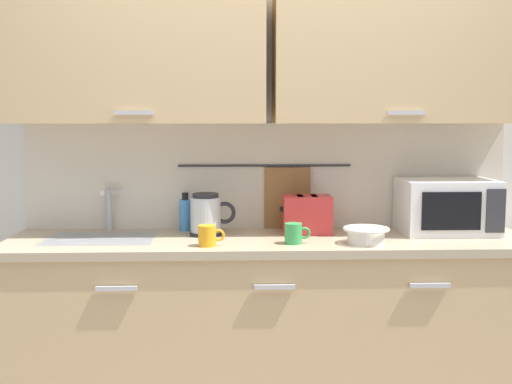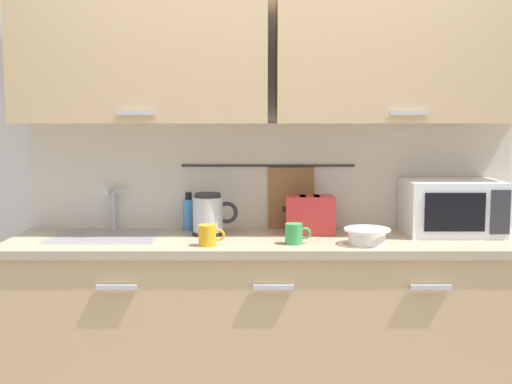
{
  "view_description": "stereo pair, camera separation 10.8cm",
  "coord_description": "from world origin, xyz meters",
  "px_view_note": "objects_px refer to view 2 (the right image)",
  "views": [
    {
      "loc": [
        -0.19,
        -2.74,
        1.47
      ],
      "look_at": [
        -0.07,
        0.33,
        1.12
      ],
      "focal_mm": 44.9,
      "sensor_mm": 36.0,
      "label": 1
    },
    {
      "loc": [
        -0.08,
        -2.74,
        1.47
      ],
      "look_at": [
        -0.07,
        0.33,
        1.12
      ],
      "focal_mm": 44.9,
      "sensor_mm": 36.0,
      "label": 2
    }
  ],
  "objects_px": {
    "dish_soap_bottle": "(187,214)",
    "toaster": "(308,214)",
    "electric_kettle": "(207,215)",
    "mug_near_sink": "(206,235)",
    "mug_by_kettle": "(293,234)",
    "microwave": "(449,207)",
    "mixing_bowl": "(365,235)"
  },
  "relations": [
    {
      "from": "dish_soap_bottle",
      "to": "mug_near_sink",
      "type": "height_order",
      "value": "dish_soap_bottle"
    },
    {
      "from": "electric_kettle",
      "to": "mug_near_sink",
      "type": "height_order",
      "value": "electric_kettle"
    },
    {
      "from": "toaster",
      "to": "mug_by_kettle",
      "type": "height_order",
      "value": "toaster"
    },
    {
      "from": "electric_kettle",
      "to": "mixing_bowl",
      "type": "xyz_separation_m",
      "value": [
        0.74,
        -0.25,
        -0.06
      ]
    },
    {
      "from": "mixing_bowl",
      "to": "mug_by_kettle",
      "type": "relative_size",
      "value": 1.78
    },
    {
      "from": "electric_kettle",
      "to": "dish_soap_bottle",
      "type": "xyz_separation_m",
      "value": [
        -0.11,
        0.14,
        -0.01
      ]
    },
    {
      "from": "microwave",
      "to": "dish_soap_bottle",
      "type": "distance_m",
      "value": 1.33
    },
    {
      "from": "electric_kettle",
      "to": "mug_near_sink",
      "type": "distance_m",
      "value": 0.28
    },
    {
      "from": "dish_soap_bottle",
      "to": "mug_near_sink",
      "type": "xyz_separation_m",
      "value": [
        0.13,
        -0.42,
        -0.04
      ]
    },
    {
      "from": "electric_kettle",
      "to": "mug_by_kettle",
      "type": "relative_size",
      "value": 1.89
    },
    {
      "from": "microwave",
      "to": "toaster",
      "type": "distance_m",
      "value": 0.71
    },
    {
      "from": "microwave",
      "to": "electric_kettle",
      "type": "height_order",
      "value": "microwave"
    },
    {
      "from": "dish_soap_bottle",
      "to": "toaster",
      "type": "bearing_deg",
      "value": -9.29
    },
    {
      "from": "mug_by_kettle",
      "to": "toaster",
      "type": "bearing_deg",
      "value": 71.42
    },
    {
      "from": "dish_soap_bottle",
      "to": "mixing_bowl",
      "type": "xyz_separation_m",
      "value": [
        0.86,
        -0.39,
        -0.04
      ]
    },
    {
      "from": "mug_by_kettle",
      "to": "dish_soap_bottle",
      "type": "bearing_deg",
      "value": 144.49
    },
    {
      "from": "dish_soap_bottle",
      "to": "microwave",
      "type": "bearing_deg",
      "value": -5.06
    },
    {
      "from": "mug_near_sink",
      "to": "mug_by_kettle",
      "type": "xyz_separation_m",
      "value": [
        0.39,
        0.04,
        0.0
      ]
    },
    {
      "from": "mug_near_sink",
      "to": "toaster",
      "type": "xyz_separation_m",
      "value": [
        0.49,
        0.32,
        0.05
      ]
    },
    {
      "from": "mixing_bowl",
      "to": "toaster",
      "type": "bearing_deg",
      "value": 130.0
    },
    {
      "from": "mug_near_sink",
      "to": "mixing_bowl",
      "type": "distance_m",
      "value": 0.73
    },
    {
      "from": "toaster",
      "to": "mug_by_kettle",
      "type": "xyz_separation_m",
      "value": [
        -0.09,
        -0.27,
        -0.05
      ]
    },
    {
      "from": "mug_near_sink",
      "to": "dish_soap_bottle",
      "type": "bearing_deg",
      "value": 107.38
    },
    {
      "from": "mug_near_sink",
      "to": "toaster",
      "type": "bearing_deg",
      "value": 32.99
    },
    {
      "from": "mug_near_sink",
      "to": "mug_by_kettle",
      "type": "distance_m",
      "value": 0.4
    },
    {
      "from": "mixing_bowl",
      "to": "toaster",
      "type": "relative_size",
      "value": 0.84
    },
    {
      "from": "microwave",
      "to": "electric_kettle",
      "type": "bearing_deg",
      "value": -178.93
    },
    {
      "from": "electric_kettle",
      "to": "toaster",
      "type": "distance_m",
      "value": 0.5
    },
    {
      "from": "microwave",
      "to": "mug_by_kettle",
      "type": "height_order",
      "value": "microwave"
    },
    {
      "from": "electric_kettle",
      "to": "mug_near_sink",
      "type": "bearing_deg",
      "value": -86.82
    },
    {
      "from": "mug_near_sink",
      "to": "electric_kettle",
      "type": "bearing_deg",
      "value": 93.18
    },
    {
      "from": "microwave",
      "to": "mug_near_sink",
      "type": "distance_m",
      "value": 1.23
    }
  ]
}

